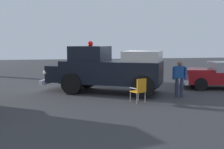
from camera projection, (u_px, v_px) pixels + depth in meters
ground_plane at (122, 90)px, 14.22m from camera, size 60.00×60.00×0.00m
vintage_fire_truck at (108, 69)px, 13.54m from camera, size 6.28×4.70×2.59m
classic_hot_rod at (223, 75)px, 14.84m from camera, size 4.68×2.85×1.46m
lawn_chair_by_car at (140, 89)px, 11.18m from camera, size 0.65×0.65×1.02m
spectator_standing at (179, 76)px, 12.35m from camera, size 0.58×0.45×1.68m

